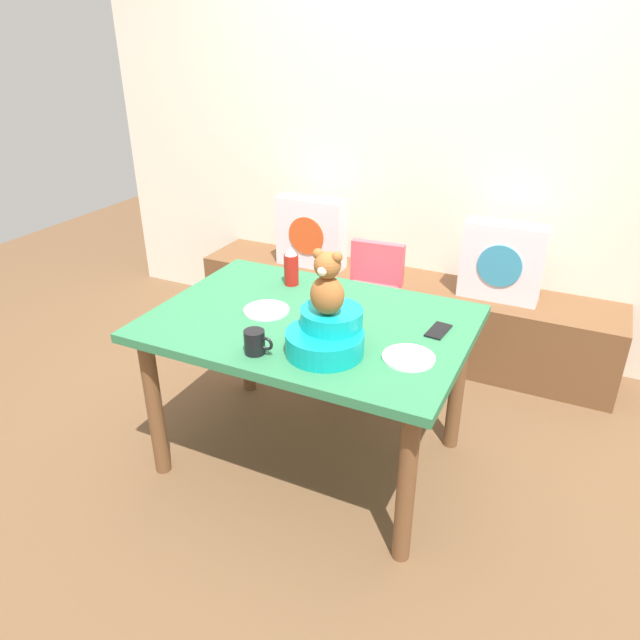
{
  "coord_description": "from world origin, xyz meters",
  "views": [
    {
      "loc": [
        1.01,
        -2.01,
        1.87
      ],
      "look_at": [
        0.0,
        0.1,
        0.69
      ],
      "focal_mm": 33.21,
      "sensor_mm": 36.0,
      "label": 1
    }
  ],
  "objects": [
    {
      "name": "ground_plane",
      "position": [
        0.0,
        0.0,
        0.0
      ],
      "size": [
        8.0,
        8.0,
        0.0
      ],
      "primitive_type": "plane",
      "color": "brown"
    },
    {
      "name": "back_wall",
      "position": [
        0.0,
        1.49,
        1.3
      ],
      "size": [
        4.4,
        0.1,
        2.6
      ],
      "primitive_type": "cube",
      "color": "silver",
      "rests_on": "ground_plane"
    },
    {
      "name": "window_bench",
      "position": [
        0.0,
        1.22,
        0.23
      ],
      "size": [
        2.6,
        0.44,
        0.46
      ],
      "primitive_type": "cube",
      "color": "brown",
      "rests_on": "ground_plane"
    },
    {
      "name": "pillow_floral_left",
      "position": [
        -0.59,
        1.2,
        0.68
      ],
      "size": [
        0.44,
        0.15,
        0.44
      ],
      "color": "silver",
      "rests_on": "window_bench"
    },
    {
      "name": "pillow_floral_right",
      "position": [
        0.59,
        1.2,
        0.68
      ],
      "size": [
        0.44,
        0.15,
        0.44
      ],
      "color": "silver",
      "rests_on": "window_bench"
    },
    {
      "name": "dining_table",
      "position": [
        0.0,
        0.0,
        0.64
      ],
      "size": [
        1.34,
        0.94,
        0.74
      ],
      "color": "#2D7247",
      "rests_on": "ground_plane"
    },
    {
      "name": "highchair",
      "position": [
        -0.03,
        0.79,
        0.52
      ],
      "size": [
        0.34,
        0.46,
        0.79
      ],
      "color": "#D84C59",
      "rests_on": "ground_plane"
    },
    {
      "name": "infant_seat_teal",
      "position": [
        0.18,
        -0.21,
        0.81
      ],
      "size": [
        0.3,
        0.33,
        0.16
      ],
      "color": "#0DA4A5",
      "rests_on": "dining_table"
    },
    {
      "name": "teddy_bear",
      "position": [
        0.18,
        -0.21,
        1.02
      ],
      "size": [
        0.13,
        0.12,
        0.25
      ],
      "color": "#9D5C2B",
      "rests_on": "infant_seat_teal"
    },
    {
      "name": "ketchup_bottle",
      "position": [
        -0.25,
        0.3,
        0.83
      ],
      "size": [
        0.07,
        0.07,
        0.18
      ],
      "color": "red",
      "rests_on": "dining_table"
    },
    {
      "name": "coffee_mug",
      "position": [
        -0.06,
        -0.35,
        0.79
      ],
      "size": [
        0.12,
        0.08,
        0.09
      ],
      "color": "black",
      "rests_on": "dining_table"
    },
    {
      "name": "dinner_plate_near",
      "position": [
        -0.2,
        -0.02,
        0.75
      ],
      "size": [
        0.2,
        0.2,
        0.01
      ],
      "primitive_type": "cylinder",
      "color": "white",
      "rests_on": "dining_table"
    },
    {
      "name": "dinner_plate_far",
      "position": [
        0.48,
        -0.14,
        0.75
      ],
      "size": [
        0.2,
        0.2,
        0.01
      ],
      "primitive_type": "cylinder",
      "color": "white",
      "rests_on": "dining_table"
    },
    {
      "name": "cell_phone",
      "position": [
        0.52,
        0.13,
        0.74
      ],
      "size": [
        0.08,
        0.15,
        0.01
      ],
      "primitive_type": "cube",
      "rotation": [
        0.0,
        0.0,
        3.04
      ],
      "color": "black",
      "rests_on": "dining_table"
    },
    {
      "name": "table_fork",
      "position": [
        0.05,
        0.06,
        0.74
      ],
      "size": [
        0.06,
        0.17,
        0.01
      ],
      "primitive_type": "cube",
      "rotation": [
        0.0,
        0.0,
        0.28
      ],
      "color": "silver",
      "rests_on": "dining_table"
    }
  ]
}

